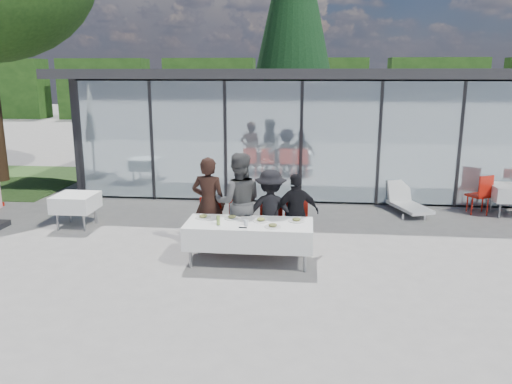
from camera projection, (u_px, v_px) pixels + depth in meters
ground at (240, 258)px, 9.22m from camera, size 90.00×90.00×0.00m
pavilion at (333, 110)px, 16.43m from camera, size 14.80×8.80×3.44m
treeline at (264, 90)px, 36.01m from camera, size 62.50×2.00×4.40m
dining_table at (249, 234)px, 8.91m from camera, size 2.26×0.96×0.75m
diner_a at (209, 204)px, 9.54m from camera, size 0.73×0.73×1.81m
diner_chair_a at (210, 221)px, 9.72m from camera, size 0.44×0.44×0.97m
diner_b at (239, 202)px, 9.47m from camera, size 1.03×1.03×1.90m
diner_chair_b at (239, 221)px, 9.66m from camera, size 0.44×0.44×0.97m
diner_c at (271, 211)px, 9.45m from camera, size 1.03×1.03×1.59m
diner_chair_c at (271, 222)px, 9.60m from camera, size 0.44×0.44×0.97m
diner_d at (296, 213)px, 9.40m from camera, size 1.13×1.13×1.52m
diner_chair_d at (296, 223)px, 9.55m from camera, size 0.44×0.44×0.97m
plate_a at (203, 217)px, 9.13m from camera, size 0.29×0.29×0.07m
plate_b at (232, 217)px, 9.09m from camera, size 0.29×0.29×0.07m
plate_c at (261, 220)px, 8.93m from camera, size 0.29×0.29×0.07m
plate_d at (296, 220)px, 8.92m from camera, size 0.29×0.29×0.07m
plate_extra at (273, 226)px, 8.59m from camera, size 0.29×0.29×0.07m
juice_bottle at (218, 220)px, 8.72m from camera, size 0.06×0.06×0.16m
drinking_glasses at (246, 223)px, 8.69m from camera, size 0.07×0.07×0.10m
folded_eyeglasses at (243, 227)px, 8.55m from camera, size 0.14×0.03×0.01m
spare_table_left at (76, 203)px, 11.01m from camera, size 0.86×0.86×0.74m
spare_table_right at (510, 193)px, 11.90m from camera, size 0.86×0.86×0.74m
spare_chair_b at (481, 193)px, 11.98m from camera, size 0.60×0.60×0.97m
lounger at (406, 202)px, 12.24m from camera, size 1.00×1.45×0.72m
conifer_tree at (294, 7)px, 20.37m from camera, size 4.00×4.00×10.50m
grass_patch at (1, 180)px, 15.88m from camera, size 5.00×5.00×0.02m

